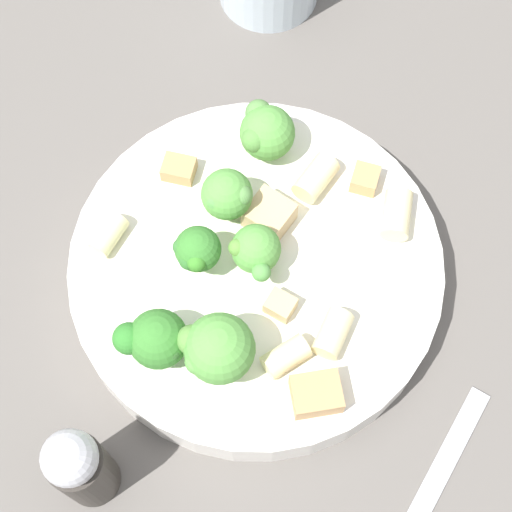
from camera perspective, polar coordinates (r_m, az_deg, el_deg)
The scene contains 19 objects.
ground_plane at distance 0.55m, azimuth 0.00°, elevation -1.69°, with size 2.00×2.00×0.00m, color #5B5651.
pasta_bowl at distance 0.53m, azimuth 0.00°, elevation -0.96°, with size 0.23×0.23×0.03m.
broccoli_floret_0 at distance 0.50m, azimuth -0.23°, elevation -0.00°, with size 0.03×0.03×0.04m.
broccoli_floret_1 at distance 0.48m, azimuth -6.70°, elevation -5.60°, with size 0.03×0.04×0.04m.
broccoli_floret_2 at distance 0.50m, azimuth -3.98°, elevation 0.33°, with size 0.03×0.03×0.04m.
broccoli_floret_3 at distance 0.47m, azimuth -2.64°, elevation -6.19°, with size 0.04×0.04×0.05m.
broccoli_floret_4 at distance 0.51m, azimuth -1.97°, elevation 4.04°, with size 0.03×0.03×0.04m.
broccoli_floret_5 at distance 0.53m, azimuth 0.64°, elevation 8.28°, with size 0.04×0.04×0.04m.
rigatoni_0 at distance 0.52m, azimuth -9.80°, elevation 1.40°, with size 0.01×0.01×0.03m, color beige.
rigatoni_1 at distance 0.53m, azimuth 4.00°, elevation 5.21°, with size 0.02×0.02×0.03m, color beige.
rigatoni_2 at distance 0.53m, azimuth 9.36°, elevation 2.75°, with size 0.02×0.02×0.03m, color beige.
rigatoni_3 at distance 0.50m, azimuth 5.14°, elevation -5.16°, with size 0.02×0.02×0.03m, color beige.
rigatoni_4 at distance 0.49m, azimuth 2.01°, elevation -6.72°, with size 0.02×0.02×0.03m, color beige.
chicken_chunk_0 at distance 0.52m, azimuth 0.90°, elevation 2.73°, with size 0.03×0.02×0.02m, color tan.
chicken_chunk_1 at distance 0.54m, azimuth 7.47°, elevation 4.90°, with size 0.02×0.02×0.01m, color tan.
chicken_chunk_2 at distance 0.48m, azimuth 4.04°, elevation -9.17°, with size 0.03×0.02×0.02m, color tan.
chicken_chunk_3 at distance 0.50m, azimuth 1.63°, elevation -3.31°, with size 0.02×0.01×0.01m, color tan.
chicken_chunk_4 at distance 0.54m, azimuth -5.35°, elevation 5.68°, with size 0.02×0.02×0.01m, color tan.
pepper_shaker at distance 0.48m, azimuth -11.65°, elevation -13.62°, with size 0.03×0.03×0.09m.
Camera 1 is at (0.16, -0.12, 0.51)m, focal length 60.00 mm.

